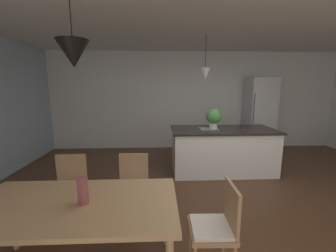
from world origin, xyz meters
name	(u,v)px	position (x,y,z in m)	size (l,w,h in m)	color
ground_plane	(231,209)	(0.00, 0.00, -0.02)	(10.00, 8.40, 0.04)	#4C301E
ceiling_slab	(243,1)	(0.00, 0.00, 2.76)	(10.00, 8.40, 0.12)	silver
wall_back_kitchen	(195,101)	(0.00, 3.26, 1.35)	(10.00, 0.12, 2.70)	silver
dining_table	(75,210)	(-1.78, -1.04, 0.67)	(1.79, 0.91, 0.74)	tan
chair_kitchen_end	(217,226)	(-0.52, -1.04, 0.47)	(0.41, 0.41, 0.87)	#A87F56
chair_far_right	(133,186)	(-1.38, -0.21, 0.47)	(0.41, 0.41, 0.87)	#A87F56
chair_far_left	(69,187)	(-2.19, -0.22, 0.47)	(0.41, 0.41, 0.87)	#A87F56
kitchen_island	(222,150)	(0.26, 1.38, 0.46)	(2.08, 0.96, 0.91)	white
refrigerator	(259,115)	(1.70, 2.86, 0.99)	(0.70, 0.67, 1.98)	silver
pendant_over_table	(73,54)	(-1.70, -1.01, 1.98)	(0.25, 0.25, 0.83)	black
pendant_over_island_main	(205,74)	(-0.14, 1.38, 1.98)	(0.19, 0.19, 0.84)	black
potted_plant_on_island	(214,117)	(0.06, 1.38, 1.14)	(0.31, 0.31, 0.41)	beige
vase_on_dining_table	(83,191)	(-1.69, -1.06, 0.85)	(0.09, 0.09, 0.23)	#994C51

